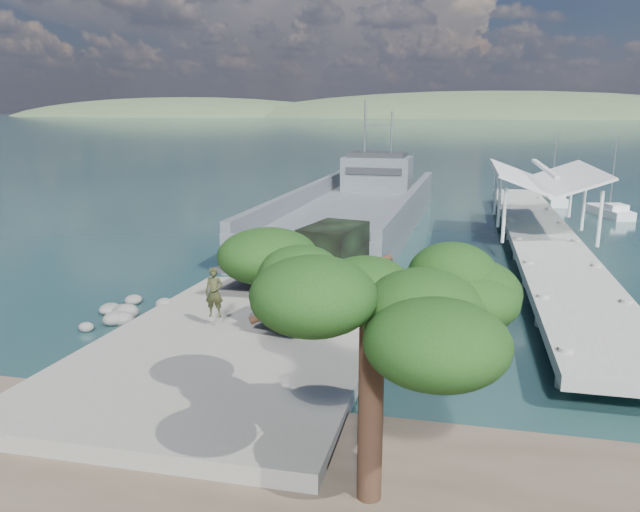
{
  "coord_description": "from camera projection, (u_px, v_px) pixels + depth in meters",
  "views": [
    {
      "loc": [
        7.76,
        -22.11,
        8.94
      ],
      "look_at": [
        1.47,
        6.0,
        2.03
      ],
      "focal_mm": 35.0,
      "sensor_mm": 36.0,
      "label": 1
    }
  ],
  "objects": [
    {
      "name": "shoreline_rocks",
      "position": [
        116.0,
        323.0,
        26.5
      ],
      "size": [
        3.2,
        5.6,
        0.9
      ],
      "primitive_type": null,
      "color": "#555452",
      "rests_on": "ground"
    },
    {
      "name": "military_truck",
      "position": [
        321.0,
        270.0,
        26.54
      ],
      "size": [
        3.75,
        7.6,
        3.39
      ],
      "rotation": [
        0.0,
        0.0,
        -0.22
      ],
      "color": "black",
      "rests_on": "boat_ramp"
    },
    {
      "name": "soldier",
      "position": [
        215.0,
        302.0,
        24.44
      ],
      "size": [
        0.76,
        0.54,
        1.97
      ],
      "primitive_type": "imported",
      "rotation": [
        0.0,
        0.0,
        0.1
      ],
      "color": "black",
      "rests_on": "boat_ramp"
    },
    {
      "name": "landing_craft",
      "position": [
        354.0,
        218.0,
        46.66
      ],
      "size": [
        9.93,
        35.09,
        10.34
      ],
      "rotation": [
        0.0,
        0.0,
        -0.04
      ],
      "color": "#4F555E",
      "rests_on": "ground"
    },
    {
      "name": "sailboat_near",
      "position": [
        610.0,
        212.0,
        52.21
      ],
      "size": [
        3.08,
        5.81,
        6.8
      ],
      "rotation": [
        0.0,
        0.0,
        0.28
      ],
      "color": "white",
      "rests_on": "ground"
    },
    {
      "name": "sailboat_far",
      "position": [
        552.0,
        200.0,
        58.97
      ],
      "size": [
        2.52,
        6.0,
        7.08
      ],
      "rotation": [
        0.0,
        0.0,
        0.15
      ],
      "color": "white",
      "rests_on": "ground"
    },
    {
      "name": "pier",
      "position": [
        542.0,
        226.0,
        39.4
      ],
      "size": [
        6.4,
        44.0,
        6.1
      ],
      "color": "gray",
      "rests_on": "ground"
    },
    {
      "name": "overhang_tree",
      "position": [
        354.0,
        290.0,
        13.4
      ],
      "size": [
        7.01,
        6.46,
        6.37
      ],
      "color": "#361F15",
      "rests_on": "ground"
    },
    {
      "name": "distant_headlands",
      "position": [
        512.0,
        117.0,
        545.59
      ],
      "size": [
        1000.0,
        240.0,
        48.0
      ],
      "primitive_type": null,
      "color": "#3F5736",
      "rests_on": "ground"
    },
    {
      "name": "boat_ramp",
      "position": [
        242.0,
        341.0,
        23.71
      ],
      "size": [
        10.0,
        18.0,
        0.5
      ],
      "primitive_type": "cube",
      "color": "gray",
      "rests_on": "ground"
    },
    {
      "name": "ground",
      "position": [
        251.0,
        338.0,
        24.72
      ],
      "size": [
        1400.0,
        1400.0,
        0.0
      ],
      "primitive_type": "plane",
      "color": "#1B3D41",
      "rests_on": "ground"
    }
  ]
}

